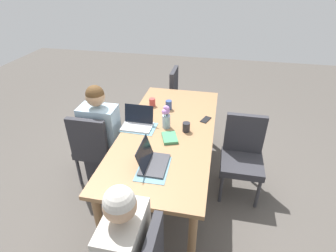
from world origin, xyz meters
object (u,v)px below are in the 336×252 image
Objects in this scene: book_red_cover at (170,138)px; phone_black at (206,120)px; chair_far_left_near at (95,145)px; coffee_mug_near_left at (186,127)px; person_far_left_near at (102,140)px; laptop_head_left_left_mid at (151,161)px; flower_vase at (166,116)px; chair_near_right_near at (243,153)px; laptop_far_left_near at (138,122)px; dining_table at (168,136)px; coffee_mug_centre_left at (152,102)px; chair_head_right_left_far at (181,95)px; coffee_mug_near_right at (169,105)px.

book_red_cover is 1.33× the size of phone_black.
chair_far_left_near reaches higher than coffee_mug_near_left.
laptop_head_left_left_mid is at bearing -127.29° from person_far_left_near.
chair_near_right_near is at bearing -87.36° from flower_vase.
laptop_far_left_near reaches higher than coffee_mug_near_left.
laptop_far_left_near is at bearing 90.39° from coffee_mug_near_left.
person_far_left_near reaches higher than phone_black.
person_far_left_near is at bearing 52.71° from laptop_head_left_left_mid.
book_red_cover is at bearing -162.66° from dining_table.
flower_vase is (-0.04, 0.83, 0.38)m from chair_near_right_near.
chair_far_left_near is 9.51× the size of coffee_mug_centre_left.
person_far_left_near is (0.07, -0.06, 0.03)m from chair_far_left_near.
laptop_far_left_near reaches higher than chair_head_right_left_far.
coffee_mug_centre_left is at bearing 30.53° from dining_table.
person_far_left_near is 0.99m from coffee_mug_near_left.
phone_black is at bearing 65.06° from chair_near_right_near.
person_far_left_near reaches higher than coffee_mug_near_left.
book_red_cover is (-0.62, -0.14, -0.04)m from coffee_mug_near_right.
book_red_cover is at bearing -93.60° from chair_far_left_near.
person_far_left_near is 1.59m from chair_head_right_left_far.
chair_far_left_near is at bearing 58.65° from laptop_head_left_left_mid.
chair_head_right_left_far is 1.00× the size of chair_near_right_near.
coffee_mug_near_left is (-1.39, -0.27, 0.29)m from chair_head_right_left_far.
phone_black is (0.24, -0.40, -0.13)m from flower_vase.
coffee_mug_centre_left is at bearing 166.05° from chair_head_right_left_far.
person_far_left_near is 0.95m from laptop_head_left_left_mid.
chair_near_right_near is at bearing -91.82° from book_red_cover.
laptop_head_left_left_mid reaches higher than coffee_mug_near_left.
laptop_head_left_left_mid is at bearing 177.30° from dining_table.
chair_far_left_near is 1.00× the size of chair_head_right_left_far.
chair_far_left_near reaches higher than coffee_mug_near_right.
laptop_head_left_left_mid is 1.05m from coffee_mug_near_right.
chair_far_left_near is at bearing 153.92° from chair_head_right_left_far.
chair_far_left_near is 0.75× the size of person_far_left_near.
coffee_mug_near_left is 0.70m from coffee_mug_centre_left.
chair_head_right_left_far is 2.81× the size of laptop_far_left_near.
chair_near_right_near is at bearing -110.82° from coffee_mug_centre_left.
laptop_far_left_near reaches higher than book_red_cover.
dining_table is at bearing -82.69° from chair_far_left_near.
laptop_far_left_near reaches higher than chair_near_right_near.
coffee_mug_centre_left reaches higher than phone_black.
flower_vase is 0.42m from coffee_mug_near_right.
chair_far_left_near is 1.28m from phone_black.
phone_black is (-1.11, -0.45, 0.25)m from chair_head_right_left_far.
coffee_mug_near_right is (1.05, 0.06, 0.01)m from laptop_head_left_left_mid.
chair_near_right_near is at bearing -146.10° from chair_head_right_left_far.
person_far_left_near is 7.97× the size of phone_black.
coffee_mug_centre_left is at bearing 14.00° from laptop_head_left_left_mid.
laptop_head_left_left_mid is 2.13× the size of phone_black.
person_far_left_near is 0.76m from coffee_mug_centre_left.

